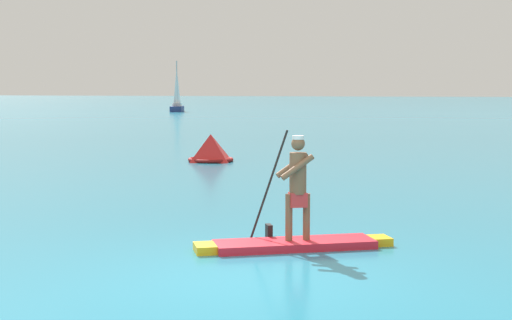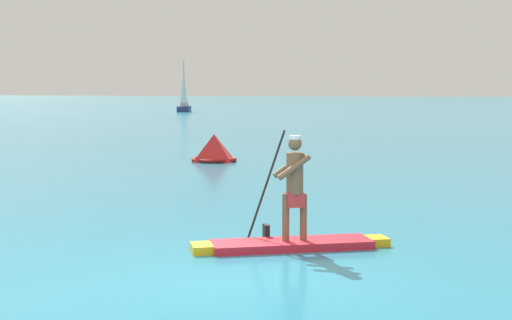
# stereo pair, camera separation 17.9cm
# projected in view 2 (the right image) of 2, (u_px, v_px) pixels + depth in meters

# --- Properties ---
(ground) EXTENTS (440.00, 440.00, 0.00)m
(ground) POSITION_uv_depth(u_px,v_px,m) (244.00, 276.00, 9.89)
(ground) COLOR teal
(paddleboarder_mid_center) EXTENTS (2.94, 1.86, 1.82)m
(paddleboarder_mid_center) POSITION_uv_depth(u_px,v_px,m) (291.00, 227.00, 11.59)
(paddleboarder_mid_center) COLOR red
(paddleboarder_mid_center) RESTS_ON ground
(race_marker_buoy) EXTENTS (1.78, 1.78, 0.92)m
(race_marker_buoy) POSITION_uv_depth(u_px,v_px,m) (214.00, 150.00, 25.46)
(race_marker_buoy) COLOR red
(race_marker_buoy) RESTS_ON ground
(sailboat_left_horizon) EXTENTS (2.41, 4.33, 5.37)m
(sailboat_left_horizon) POSITION_uv_depth(u_px,v_px,m) (184.00, 104.00, 80.24)
(sailboat_left_horizon) COLOR navy
(sailboat_left_horizon) RESTS_ON ground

